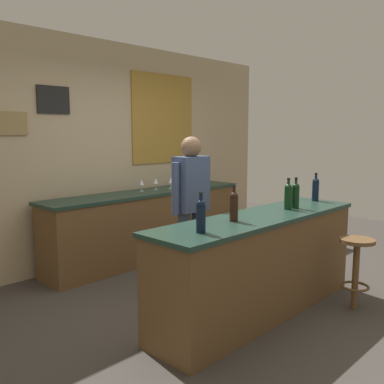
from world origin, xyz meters
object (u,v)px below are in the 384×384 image
at_px(wine_glass_c, 171,181).
at_px(coffee_mug, 193,182).
at_px(bartender, 191,204).
at_px(wine_glass_d, 206,178).
at_px(wine_glass_a, 141,183).
at_px(wine_bottle_a, 201,215).
at_px(wine_bottle_c, 288,195).
at_px(wine_bottle_d, 296,195).
at_px(bar_stool, 356,262).
at_px(wine_bottle_b, 234,205).
at_px(wine_glass_b, 156,181).
at_px(wine_bottle_e, 316,188).

bearing_deg(wine_glass_c, coffee_mug, 10.26).
xyz_separation_m(bartender, wine_glass_d, (1.45, 1.12, 0.07)).
xyz_separation_m(wine_glass_a, wine_glass_c, (0.43, -0.10, 0.00)).
height_order(wine_bottle_a, wine_bottle_c, same).
bearing_deg(wine_bottle_c, wine_bottle_d, -12.44).
relative_size(wine_bottle_d, wine_glass_c, 1.97).
bearing_deg(bar_stool, coffee_mug, 77.92).
height_order(bar_stool, wine_glass_a, wine_glass_a).
distance_m(bar_stool, wine_glass_c, 2.67).
height_order(wine_bottle_d, wine_glass_a, wine_bottle_d).
bearing_deg(wine_glass_a, wine_bottle_d, -84.83).
bearing_deg(wine_bottle_b, bar_stool, -29.81).
bearing_deg(wine_bottle_a, wine_glass_b, 56.49).
bearing_deg(wine_bottle_d, wine_glass_b, 88.73).
relative_size(bar_stool, wine_bottle_d, 2.22).
bearing_deg(wine_glass_d, wine_bottle_b, -132.37).
bearing_deg(coffee_mug, wine_glass_b, 179.75).
bearing_deg(wine_bottle_d, wine_glass_c, 83.55).
relative_size(wine_bottle_b, wine_bottle_d, 1.00).
distance_m(wine_bottle_c, wine_glass_d, 2.19).
relative_size(bartender, wine_bottle_a, 5.29).
bearing_deg(wine_bottle_c, wine_bottle_e, 5.47).
bearing_deg(bartender, bar_stool, -62.07).
bearing_deg(wine_bottle_b, wine_bottle_e, 1.31).
height_order(wine_glass_b, coffee_mug, wine_glass_b).
relative_size(wine_bottle_c, coffee_mug, 2.45).
xyz_separation_m(wine_bottle_c, wine_glass_a, (-0.09, 2.12, -0.05)).
height_order(wine_glass_c, wine_glass_d, same).
bearing_deg(bartender, wine_bottle_d, -56.01).
distance_m(wine_bottle_b, wine_glass_a, 2.21).
height_order(wine_glass_a, coffee_mug, wine_glass_a).
relative_size(wine_glass_a, coffee_mug, 1.24).
xyz_separation_m(wine_bottle_a, wine_glass_b, (1.44, 2.17, -0.05)).
bearing_deg(bar_stool, wine_glass_c, 88.73).
bearing_deg(wine_bottle_a, bar_stool, -18.79).
height_order(wine_bottle_b, wine_glass_a, wine_bottle_b).
relative_size(wine_glass_a, wine_glass_b, 1.00).
bearing_deg(wine_glass_d, wine_bottle_a, -138.23).
bearing_deg(wine_bottle_a, coffee_mug, 45.36).
bearing_deg(wine_bottle_d, wine_glass_d, 66.44).
bearing_deg(wine_glass_a, wine_glass_d, -8.57).
bearing_deg(wine_glass_d, bartender, -142.19).
distance_m(wine_bottle_e, coffee_mug, 2.07).
bearing_deg(wine_bottle_e, wine_bottle_c, -174.53).
height_order(wine_bottle_a, wine_bottle_e, same).
bearing_deg(wine_glass_a, wine_glass_c, -13.27).
bearing_deg(coffee_mug, bar_stool, -102.08).
xyz_separation_m(wine_bottle_e, wine_glass_a, (-0.75, 2.06, -0.05)).
relative_size(wine_bottle_c, wine_glass_c, 1.97).
bearing_deg(bar_stool, wine_glass_d, 74.79).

